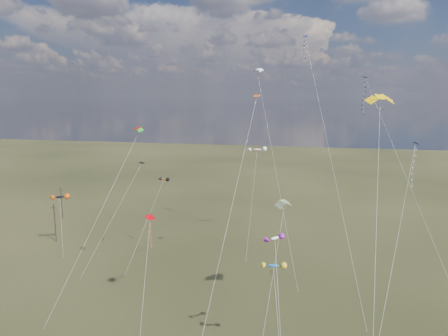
% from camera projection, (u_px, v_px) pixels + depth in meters
% --- Properties ---
extents(utility_pole_near, '(1.40, 0.20, 8.00)m').
position_uv_depth(utility_pole_near, '(55.00, 223.00, 81.39)').
color(utility_pole_near, black).
rests_on(utility_pole_near, ground).
extents(utility_pole_far, '(1.40, 0.20, 8.00)m').
position_uv_depth(utility_pole_far, '(62.00, 203.00, 96.54)').
color(utility_pole_far, black).
rests_on(utility_pole_far, ground).
extents(diamond_black_high, '(12.51, 23.88, 32.79)m').
position_uv_depth(diamond_black_high, '(369.00, 107.00, 66.65)').
color(diamond_black_high, black).
rests_on(diamond_black_high, ground).
extents(diamond_navy_tall, '(10.01, 25.55, 39.99)m').
position_uv_depth(diamond_navy_tall, '(310.00, 69.00, 67.73)').
color(diamond_navy_tall, '#10174D').
rests_on(diamond_navy_tall, ground).
extents(diamond_black_mid, '(8.05, 9.82, 18.38)m').
position_uv_depth(diamond_black_mid, '(125.00, 194.00, 67.32)').
color(diamond_black_mid, black).
rests_on(diamond_black_mid, ground).
extents(diamond_red_low, '(1.92, 7.92, 13.58)m').
position_uv_depth(diamond_red_low, '(150.00, 235.00, 54.11)').
color(diamond_red_low, '#BB0009').
rests_on(diamond_red_low, ground).
extents(diamond_navy_right, '(6.94, 17.62, 24.13)m').
position_uv_depth(diamond_navy_right, '(412.00, 176.00, 47.92)').
color(diamond_navy_right, '#0B0C4D').
rests_on(diamond_navy_right, ground).
extents(diamond_orange_center, '(3.67, 25.19, 29.74)m').
position_uv_depth(diamond_orange_center, '(242.00, 162.00, 54.46)').
color(diamond_orange_center, '#C74613').
rests_on(diamond_orange_center, ground).
extents(parafoil_yellow, '(3.32, 18.74, 30.17)m').
position_uv_depth(parafoil_yellow, '(381.00, 98.00, 41.41)').
color(parafoil_yellow, yellow).
rests_on(parafoil_yellow, ground).
extents(parafoil_blue_white, '(10.91, 22.79, 35.24)m').
position_uv_depth(parafoil_blue_white, '(258.00, 71.00, 77.17)').
color(parafoil_blue_white, '#0D36AC').
rests_on(parafoil_blue_white, ground).
extents(parafoil_striped, '(2.94, 14.83, 16.16)m').
position_uv_depth(parafoil_striped, '(284.00, 202.00, 53.55)').
color(parafoil_striped, '#FAF30E').
rests_on(parafoil_striped, ground).
extents(parafoil_tricolor, '(8.92, 15.01, 25.40)m').
position_uv_depth(parafoil_tricolor, '(137.00, 130.00, 58.22)').
color(parafoil_tricolor, '#FAEE0A').
rests_on(parafoil_tricolor, ground).
extents(novelty_black_orange, '(5.17, 6.74, 10.79)m').
position_uv_depth(novelty_black_orange, '(60.00, 197.00, 77.44)').
color(novelty_black_orange, black).
rests_on(novelty_black_orange, ground).
extents(novelty_orange_black, '(4.53, 11.86, 14.97)m').
position_uv_depth(novelty_orange_black, '(163.00, 180.00, 72.95)').
color(novelty_orange_black, orange).
rests_on(novelty_orange_black, ground).
extents(novelty_white_purple, '(3.23, 10.24, 15.00)m').
position_uv_depth(novelty_white_purple, '(275.00, 239.00, 42.37)').
color(novelty_white_purple, white).
rests_on(novelty_white_purple, ground).
extents(novelty_redwhite_stripe, '(3.45, 13.37, 19.47)m').
position_uv_depth(novelty_redwhite_stripe, '(257.00, 150.00, 80.37)').
color(novelty_redwhite_stripe, red).
rests_on(novelty_redwhite_stripe, ground).
extents(novelty_blue_yellow, '(3.32, 7.97, 12.03)m').
position_uv_depth(novelty_blue_yellow, '(274.00, 266.00, 42.62)').
color(novelty_blue_yellow, '#175DAC').
rests_on(novelty_blue_yellow, ground).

